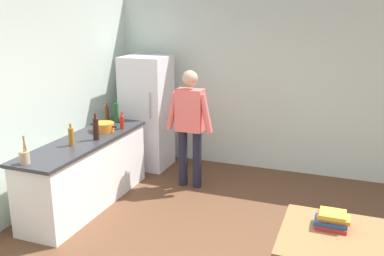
% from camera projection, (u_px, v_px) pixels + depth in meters
% --- Properties ---
extents(wall_back, '(6.40, 0.12, 2.70)m').
position_uv_depth(wall_back, '(273.00, 86.00, 6.66)').
color(wall_back, silver).
rests_on(wall_back, ground_plane).
extents(wall_left, '(0.12, 5.60, 2.70)m').
position_uv_depth(wall_left, '(9.00, 112.00, 5.03)').
color(wall_left, silver).
rests_on(wall_left, ground_plane).
extents(kitchen_counter, '(0.64, 2.20, 0.90)m').
position_uv_depth(kitchen_counter, '(87.00, 172.00, 5.61)').
color(kitchen_counter, white).
rests_on(kitchen_counter, ground_plane).
extents(refrigerator, '(0.70, 0.67, 1.80)m').
position_uv_depth(refrigerator, '(147.00, 112.00, 6.89)').
color(refrigerator, white).
rests_on(refrigerator, ground_plane).
extents(person, '(0.70, 0.22, 1.70)m').
position_uv_depth(person, '(190.00, 121.00, 6.05)').
color(person, '#1E1E2D').
rests_on(person, ground_plane).
extents(dining_table, '(1.40, 0.90, 0.75)m').
position_uv_depth(dining_table, '(369.00, 250.00, 3.40)').
color(dining_table, olive).
rests_on(dining_table, ground_plane).
extents(cooking_pot, '(0.40, 0.28, 0.12)m').
position_uv_depth(cooking_pot, '(104.00, 127.00, 5.83)').
color(cooking_pot, orange).
rests_on(cooking_pot, kitchen_counter).
extents(utensil_jar, '(0.11, 0.11, 0.32)m').
position_uv_depth(utensil_jar, '(24.00, 157.00, 4.61)').
color(utensil_jar, tan).
rests_on(utensil_jar, kitchen_counter).
extents(bottle_wine_green, '(0.08, 0.08, 0.34)m').
position_uv_depth(bottle_wine_green, '(116.00, 112.00, 6.28)').
color(bottle_wine_green, '#1E5123').
rests_on(bottle_wine_green, kitchen_counter).
extents(bottle_beer_brown, '(0.06, 0.06, 0.26)m').
position_uv_depth(bottle_beer_brown, '(107.00, 113.00, 6.42)').
color(bottle_beer_brown, '#5B3314').
rests_on(bottle_beer_brown, kitchen_counter).
extents(bottle_sauce_red, '(0.06, 0.06, 0.24)m').
position_uv_depth(bottle_sauce_red, '(122.00, 122.00, 5.95)').
color(bottle_sauce_red, '#B22319').
rests_on(bottle_sauce_red, kitchen_counter).
extents(bottle_oil_amber, '(0.06, 0.06, 0.28)m').
position_uv_depth(bottle_oil_amber, '(71.00, 136.00, 5.21)').
color(bottle_oil_amber, '#996619').
rests_on(bottle_oil_amber, kitchen_counter).
extents(bottle_wine_dark, '(0.08, 0.08, 0.34)m').
position_uv_depth(bottle_wine_dark, '(96.00, 129.00, 5.44)').
color(bottle_wine_dark, black).
rests_on(bottle_wine_dark, kitchen_counter).
extents(book_stack, '(0.29, 0.21, 0.13)m').
position_uv_depth(book_stack, '(332.00, 220.00, 3.58)').
color(book_stack, '#B22D28').
rests_on(book_stack, dining_table).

